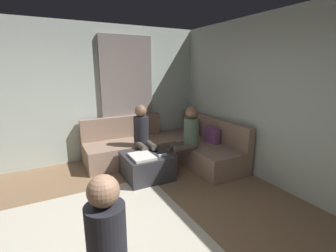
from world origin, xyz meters
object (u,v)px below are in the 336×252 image
coffee_mug (151,147)px  game_remote (163,155)px  sectional_couch (168,147)px  person_on_couch_back (187,136)px  ottoman (147,166)px  person_on_couch_side (143,135)px

coffee_mug → game_remote: size_ratio=0.63×
sectional_couch → person_on_couch_back: 0.71m
ottoman → coffee_mug: bearing=140.7°
coffee_mug → person_on_couch_side: size_ratio=0.08×
sectional_couch → person_on_couch_side: person_on_couch_side is taller
ottoman → person_on_couch_side: size_ratio=0.63×
ottoman → game_remote: bearing=50.7°
ottoman → person_on_couch_side: person_on_couch_side is taller
coffee_mug → person_on_couch_back: size_ratio=0.08×
sectional_couch → coffee_mug: bearing=-59.6°
coffee_mug → game_remote: bearing=5.7°
coffee_mug → game_remote: (0.40, 0.04, -0.04)m
ottoman → person_on_couch_side: (-0.38, 0.11, 0.45)m
sectional_couch → coffee_mug: sectional_couch is taller
sectional_couch → game_remote: 0.88m
game_remote → ottoman: bearing=-129.3°
game_remote → person_on_couch_back: size_ratio=0.12×
ottoman → person_on_couch_back: 0.89m
person_on_couch_back → ottoman: bearing=84.7°
sectional_couch → person_on_couch_back: bearing=5.2°
sectional_couch → ottoman: 0.89m
ottoman → coffee_mug: coffee_mug is taller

